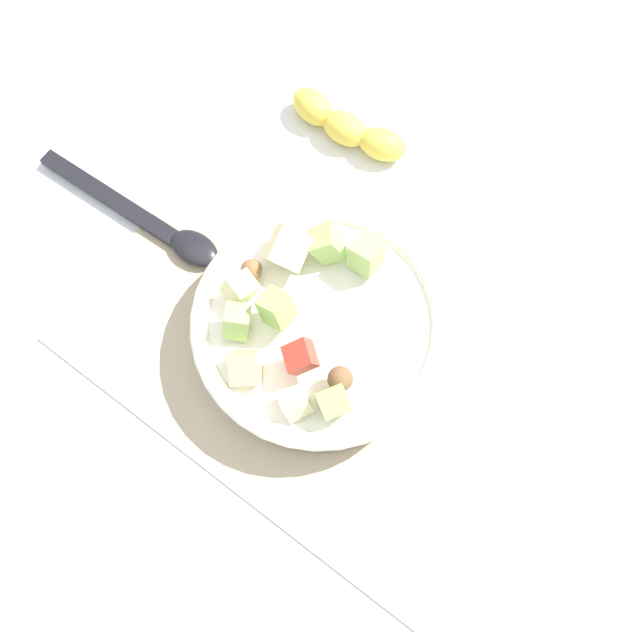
{
  "coord_description": "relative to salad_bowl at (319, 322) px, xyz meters",
  "views": [
    {
      "loc": [
        0.15,
        -0.2,
        0.72
      ],
      "look_at": [
        -0.0,
        0.0,
        0.05
      ],
      "focal_mm": 41.28,
      "sensor_mm": 36.0,
      "label": 1
    }
  ],
  "objects": [
    {
      "name": "serving_spoon",
      "position": [
        -0.21,
        -0.01,
        -0.03
      ],
      "size": [
        0.24,
        0.04,
        0.01
      ],
      "color": "black",
      "rests_on": "placemat"
    },
    {
      "name": "salad_bowl",
      "position": [
        0.0,
        0.0,
        0.0
      ],
      "size": [
        0.25,
        0.25,
        0.1
      ],
      "color": "white",
      "rests_on": "placemat"
    },
    {
      "name": "ground_plane",
      "position": [
        0.0,
        -0.0,
        -0.04
      ],
      "size": [
        2.4,
        2.4,
        0.0
      ],
      "primitive_type": "plane",
      "color": "silver"
    },
    {
      "name": "banana_whole",
      "position": [
        -0.12,
        0.21,
        -0.02
      ],
      "size": [
        0.15,
        0.05,
        0.04
      ],
      "color": "yellow",
      "rests_on": "ground_plane"
    },
    {
      "name": "placemat",
      "position": [
        0.0,
        -0.0,
        -0.04
      ],
      "size": [
        0.47,
        0.35,
        0.01
      ],
      "primitive_type": "cube",
      "color": "tan",
      "rests_on": "ground_plane"
    }
  ]
}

